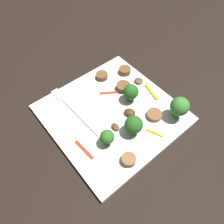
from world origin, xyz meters
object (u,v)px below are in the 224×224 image
Objects in this scene: fork at (72,109)px; broccoli_floret_2 at (107,137)px; broccoli_floret_3 at (180,107)px; sausage_slice_3 at (154,115)px; pepper_strip_0 at (109,93)px; sausage_slice_0 at (125,71)px; mushroom_2 at (115,127)px; sausage_slice_1 at (102,76)px; broccoli_floret_1 at (135,124)px; pepper_strip_2 at (84,150)px; plate at (112,113)px; mushroom_1 at (139,81)px; pepper_strip_3 at (155,133)px; pepper_strip_1 at (151,92)px; broccoli_floret_0 at (132,93)px; sausage_slice_2 at (123,87)px; mushroom_0 at (130,112)px; sausage_slice_4 at (129,160)px.

broccoli_floret_2 reaches higher than fork.
broccoli_floret_3 is 1.72× the size of sausage_slice_3.
pepper_strip_0 is (0.15, 0.07, -0.04)m from broccoli_floret_3.
sausage_slice_0 is 0.17m from mushroom_2.
broccoli_floret_3 is 1.97× the size of sausage_slice_1.
broccoli_floret_1 is 0.92× the size of pepper_strip_2.
mushroom_1 is (0.03, -0.11, 0.01)m from plate.
broccoli_floret_3 is 0.08m from pepper_strip_3.
broccoli_floret_2 reaches higher than mushroom_1.
pepper_strip_1 is 1.43× the size of pepper_strip_3.
fork is at bearing 27.17° from broccoli_floret_1.
broccoli_floret_0 is 0.80× the size of broccoli_floret_3.
fork is 0.14m from broccoli_floret_0.
pepper_strip_1 is (0.05, -0.05, -0.00)m from sausage_slice_3.
sausage_slice_3 reaches higher than mushroom_2.
mushroom_2 reaches higher than plate.
plate is 8.19× the size of sausage_slice_2.
mushroom_0 reaches higher than plate.
broccoli_floret_2 is 0.21m from sausage_slice_0.
pepper_strip_0 is (-0.02, -0.10, 0.00)m from fork.
broccoli_floret_0 reaches higher than broccoli_floret_2.
fork is at bearing 79.71° from pepper_strip_0.
mushroom_2 is at bearing 69.41° from sausage_slice_3.
broccoli_floret_0 is 0.11m from broccoli_floret_3.
pepper_strip_1 is (0.04, -0.17, -0.02)m from broccoli_floret_2.
sausage_slice_1 is at bearing -15.22° from broccoli_floret_1.
broccoli_floret_2 is at bearing 126.33° from sausage_slice_2.
sausage_slice_3 is 1.33× the size of mushroom_0.
sausage_slice_1 reaches higher than pepper_strip_0.
sausage_slice_1 is 0.78× the size of pepper_strip_3.
broccoli_floret_1 is 1.13× the size of pepper_strip_0.
sausage_slice_4 is at bearing -173.07° from broccoli_floret_2.
sausage_slice_1 reaches higher than pepper_strip_1.
mushroom_0 is (0.04, -0.02, -0.02)m from broccoli_floret_1.
pepper_strip_0 and pepper_strip_3 have the same top height.
fork is 6.03× the size of sausage_slice_1.
mushroom_2 is 0.14m from pepper_strip_1.
sausage_slice_0 is 0.70× the size of pepper_strip_0.
broccoli_floret_1 reaches higher than pepper_strip_2.
sausage_slice_3 is 0.07m from pepper_strip_1.
plate is 0.07m from broccoli_floret_0.
plate is 0.11m from sausage_slice_1.
broccoli_floret_1 is at bearing 141.18° from broccoli_floret_0.
sausage_slice_2 is at bearing -38.37° from sausage_slice_4.
sausage_slice_0 is at bearing 5.82° from mushroom_1.
plate is 5.64× the size of broccoli_floret_1.
broccoli_floret_2 is 0.19m from mushroom_1.
sausage_slice_1 is 0.55× the size of pepper_strip_1.
broccoli_floret_1 reaches higher than broccoli_floret_2.
broccoli_floret_0 is at bearing 25.33° from broccoli_floret_3.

